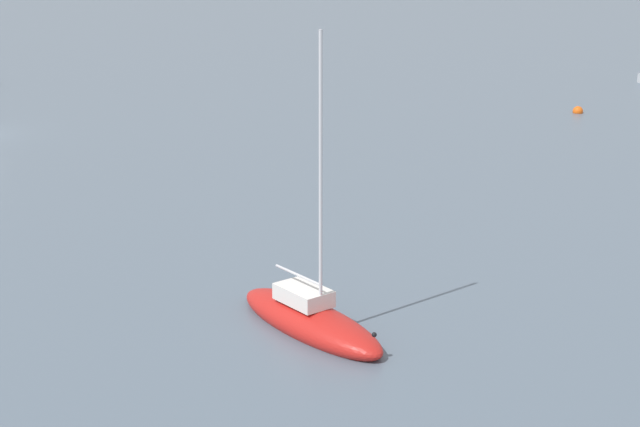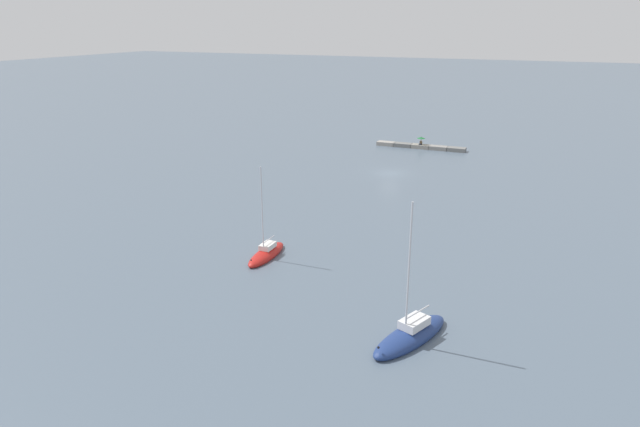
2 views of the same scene
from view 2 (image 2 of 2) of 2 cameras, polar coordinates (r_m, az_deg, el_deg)
The scene contains 6 objects.
ground_plane at distance 77.43m, azimuth 7.07°, elevation 4.07°, with size 500.00×500.00×0.00m, color slate.
seawall_pier at distance 93.65m, azimuth 10.12°, elevation 6.70°, with size 14.51×1.59×0.62m.
person_seated_brown_left at distance 93.51m, azimuth 10.15°, elevation 7.03°, with size 0.47×0.65×0.73m.
umbrella_open_green at distance 93.39m, azimuth 10.20°, elevation 7.55°, with size 1.31×1.31×1.28m.
sailboat_red_near at distance 49.78m, azimuth -5.44°, elevation -4.06°, with size 1.68×5.77×8.53m.
sailboat_navy_far at distance 37.78m, azimuth 9.15°, elevation -12.06°, with size 4.52×7.40×9.92m.
Camera 2 is at (-20.69, 71.98, 19.64)m, focal length 31.63 mm.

